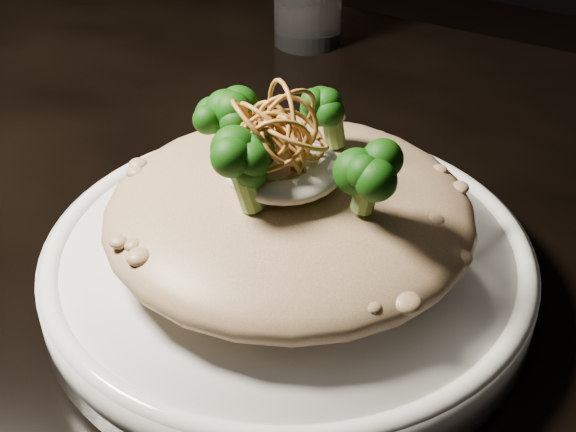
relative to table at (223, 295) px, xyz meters
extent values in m
cube|color=black|center=(0.00, 0.00, 0.06)|extent=(1.10, 0.80, 0.04)
cylinder|color=black|center=(-0.48, 0.33, -0.31)|extent=(0.05, 0.05, 0.71)
cylinder|color=silver|center=(0.09, -0.05, 0.10)|extent=(0.30, 0.30, 0.03)
ellipsoid|color=brown|center=(0.09, -0.05, 0.14)|extent=(0.22, 0.22, 0.05)
ellipsoid|color=silver|center=(0.09, -0.05, 0.17)|extent=(0.07, 0.07, 0.02)
camera|label=1|loc=(0.28, -0.39, 0.42)|focal=50.00mm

